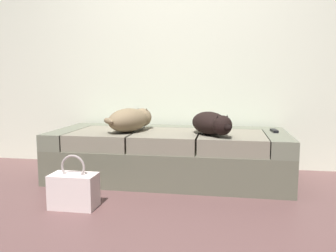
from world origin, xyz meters
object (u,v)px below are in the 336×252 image
(tv_remote, at_px, (274,131))
(handbag, at_px, (74,190))
(couch, at_px, (169,155))
(dog_tan, at_px, (131,120))
(dog_dark, at_px, (212,123))

(tv_remote, distance_m, handbag, 1.75)
(couch, bearing_deg, dog_tan, -164.23)
(couch, relative_size, tv_remote, 13.86)
(dog_tan, bearing_deg, handbag, -105.24)
(couch, height_order, dog_dark, dog_dark)
(dog_dark, bearing_deg, couch, 154.37)
(dog_dark, relative_size, handbag, 1.38)
(couch, bearing_deg, tv_remote, 5.25)
(dog_dark, height_order, tv_remote, dog_dark)
(dog_tan, bearing_deg, couch, 15.77)
(dog_dark, height_order, handbag, dog_dark)
(dog_tan, xyz_separation_m, dog_dark, (0.72, -0.09, -0.01))
(dog_dark, bearing_deg, dog_tan, 172.55)
(couch, height_order, tv_remote, tv_remote)
(dog_tan, distance_m, tv_remote, 1.27)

